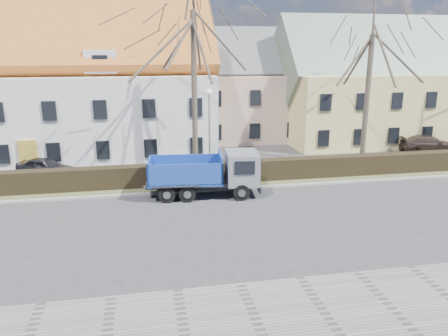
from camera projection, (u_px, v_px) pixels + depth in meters
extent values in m
plane|color=#333335|center=(257.00, 218.00, 21.58)|extent=(120.00, 120.00, 0.00)
cube|color=gray|center=(328.00, 318.00, 13.52)|extent=(80.00, 5.00, 0.08)
cube|color=gray|center=(237.00, 188.00, 25.92)|extent=(80.00, 0.30, 0.12)
cube|color=#494F2C|center=(232.00, 181.00, 27.44)|extent=(80.00, 3.00, 0.10)
cube|color=black|center=(233.00, 173.00, 27.09)|extent=(60.00, 0.90, 1.30)
imported|color=black|center=(45.00, 167.00, 28.34)|extent=(4.02, 2.87, 1.27)
imported|color=#322520|center=(429.00, 144.00, 35.06)|extent=(4.87, 2.74, 1.33)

